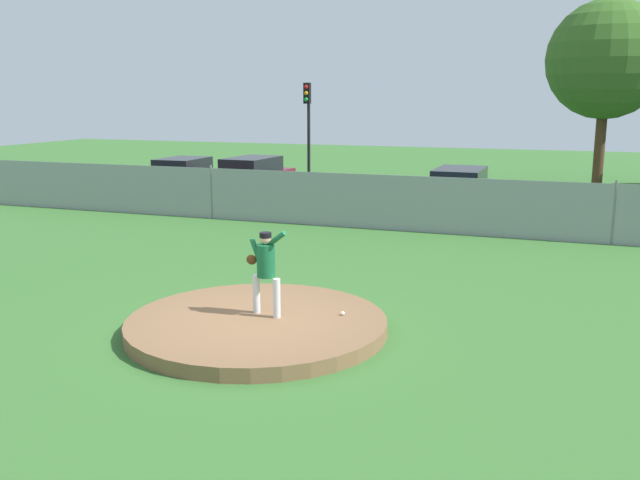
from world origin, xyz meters
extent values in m
plane|color=#386B2D|center=(0.00, 6.00, 0.00)|extent=(80.00, 80.00, 0.00)
cube|color=#2B2B2D|center=(0.00, 14.50, 0.00)|extent=(44.00, 7.00, 0.01)
cylinder|color=brown|center=(0.00, 0.00, 0.12)|extent=(4.59, 4.59, 0.25)
cylinder|color=silver|center=(-0.13, 0.28, 0.60)|extent=(0.13, 0.13, 0.71)
cylinder|color=silver|center=(0.32, 0.15, 0.60)|extent=(0.13, 0.13, 0.71)
cylinder|color=#145933|center=(0.09, 0.22, 1.24)|extent=(0.32, 0.32, 0.58)
cylinder|color=#145933|center=(0.27, 0.22, 1.63)|extent=(0.48, 0.22, 0.37)
cylinder|color=#145933|center=(-0.09, 0.22, 1.40)|extent=(0.29, 0.17, 0.46)
ellipsoid|color=#4C2D14|center=(-0.21, 0.27, 1.23)|extent=(0.20, 0.12, 0.18)
sphere|color=tan|center=(0.09, 0.22, 1.64)|extent=(0.20, 0.20, 0.20)
cylinder|color=black|center=(0.09, 0.22, 1.71)|extent=(0.21, 0.21, 0.09)
sphere|color=white|center=(1.37, 0.66, 0.28)|extent=(0.07, 0.07, 0.07)
cube|color=gray|center=(0.00, 10.00, 0.86)|extent=(31.45, 0.03, 1.72)
cylinder|color=slate|center=(-6.29, 10.00, 0.91)|extent=(0.07, 0.07, 1.82)
cylinder|color=slate|center=(6.29, 10.00, 0.91)|extent=(0.07, 0.07, 1.82)
cube|color=#146066|center=(1.37, 14.41, 0.64)|extent=(1.88, 4.80, 0.64)
cube|color=black|center=(1.37, 14.41, 1.26)|extent=(1.69, 2.66, 0.58)
cylinder|color=black|center=(1.40, 15.89, 0.32)|extent=(1.85, 0.68, 0.64)
cylinder|color=black|center=(1.34, 12.93, 0.32)|extent=(1.85, 0.68, 0.64)
cube|color=maroon|center=(-6.85, 14.37, 0.72)|extent=(1.99, 4.68, 0.79)
cube|color=black|center=(-6.85, 14.37, 1.41)|extent=(1.73, 2.61, 0.59)
cylinder|color=black|center=(-6.77, 15.79, 0.32)|extent=(1.81, 0.75, 0.64)
cylinder|color=black|center=(-6.94, 12.96, 0.32)|extent=(1.81, 0.75, 0.64)
cube|color=#232328|center=(-9.89, 14.21, 0.65)|extent=(1.78, 4.09, 0.67)
cube|color=black|center=(-9.89, 14.21, 1.29)|extent=(1.62, 2.26, 0.62)
cylinder|color=black|center=(-9.90, 15.47, 0.32)|extent=(1.80, 0.66, 0.64)
cylinder|color=black|center=(-9.87, 12.95, 0.32)|extent=(1.80, 0.66, 0.64)
cylinder|color=black|center=(-5.97, 18.51, 2.33)|extent=(0.14, 0.14, 4.66)
cube|color=black|center=(-5.97, 18.33, 4.21)|extent=(0.28, 0.24, 0.90)
sphere|color=red|center=(-5.97, 18.21, 4.48)|extent=(0.18, 0.18, 0.18)
sphere|color=orange|center=(-5.97, 18.21, 4.21)|extent=(0.18, 0.18, 0.18)
sphere|color=green|center=(-5.97, 18.21, 3.94)|extent=(0.18, 0.18, 0.18)
cylinder|color=#4C331E|center=(6.29, 22.74, 1.92)|extent=(0.46, 0.46, 3.85)
sphere|color=#376221|center=(6.29, 22.74, 5.65)|extent=(5.16, 5.16, 5.16)
camera|label=1|loc=(4.95, -10.53, 4.07)|focal=38.68mm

